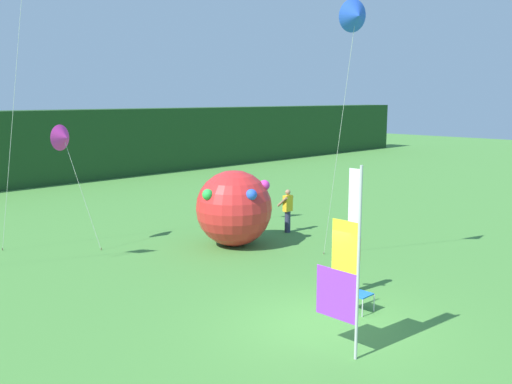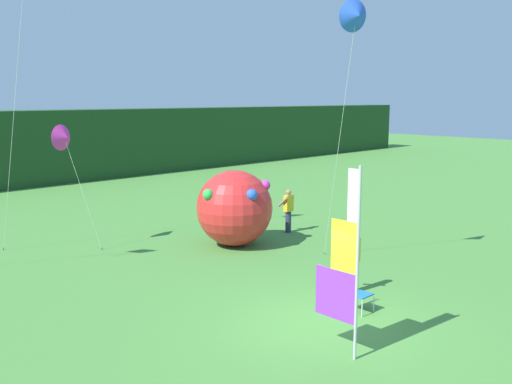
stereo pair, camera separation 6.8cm
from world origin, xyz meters
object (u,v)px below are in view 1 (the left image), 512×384
Objects in this scene: person_mid_field at (288,210)px; kite_magenta_delta_0 at (64,138)px; person_near_banner at (353,259)px; inflatable_balloon at (234,208)px; banner_flag at (346,266)px; kite_blue_delta_3 at (356,16)px; folding_chair at (357,290)px.

kite_magenta_delta_0 is (-7.11, 3.38, 2.89)m from person_mid_field.
person_near_banner is 0.63× the size of inflatable_balloon.
kite_blue_delta_3 reaches higher than banner_flag.
inflatable_balloon is (4.06, 7.66, -0.52)m from banner_flag.
banner_flag is at bearing -117.94° from inflatable_balloon.
person_near_banner is (3.09, 1.99, -0.94)m from banner_flag.
kite_magenta_delta_0 reaches higher than person_mid_field.
person_mid_field is at bearing -25.45° from kite_magenta_delta_0.
banner_flag is 11.20m from kite_magenta_delta_0.
kite_magenta_delta_0 is at bearing 110.64° from person_near_banner.
banner_flag is 2.76m from folding_chair.
kite_blue_delta_3 reaches higher than person_near_banner.
folding_chair is at bearing 29.26° from banner_flag.
person_mid_field is at bearing 48.37° from banner_flag.
kite_blue_delta_3 is at bearing 34.91° from banner_flag.
inflatable_balloon is 0.35× the size of kite_blue_delta_3.
inflatable_balloon reaches higher than person_mid_field.
person_mid_field is 8.38m from kite_magenta_delta_0.
kite_blue_delta_3 is at bearing -88.00° from inflatable_balloon.
kite_blue_delta_3 is (0.16, -4.71, 5.89)m from inflatable_balloon.
banner_flag is 0.91× the size of kite_magenta_delta_0.
person_near_banner is at bearing 32.87° from banner_flag.
person_mid_field is 8.28m from kite_blue_delta_3.
banner_flag is 1.44× the size of inflatable_balloon.
person_mid_field reaches higher than folding_chair.
person_near_banner is 6.48m from kite_blue_delta_3.
folding_chair is at bearing -140.24° from person_near_banner.
person_mid_field is at bearing 61.33° from kite_blue_delta_3.
banner_flag is 3.79m from person_near_banner.
person_near_banner is at bearing -123.26° from person_mid_field.
kite_magenta_delta_0 reaches higher than person_near_banner.
kite_magenta_delta_0 is at bearing 154.55° from person_mid_field.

